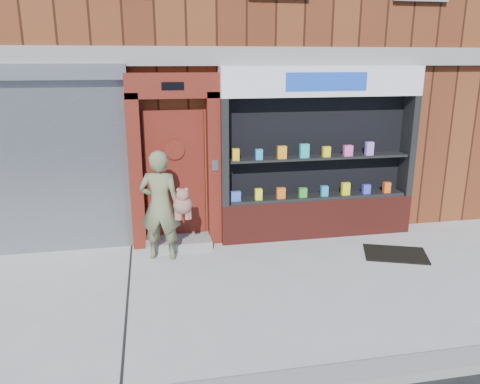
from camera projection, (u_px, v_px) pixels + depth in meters
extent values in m
plane|color=#9E9E99|center=(241.00, 288.00, 6.56)|extent=(80.00, 80.00, 0.00)
cube|color=#572513|center=(192.00, 20.00, 11.14)|extent=(12.00, 8.00, 8.00)
cube|color=gray|center=(218.00, 56.00, 7.52)|extent=(12.00, 0.16, 0.30)
cube|color=gray|center=(33.00, 170.00, 7.46)|extent=(3.00, 0.10, 2.80)
cube|color=slate|center=(20.00, 72.00, 6.99)|extent=(3.10, 0.30, 0.24)
cube|color=#4E140D|center=(136.00, 173.00, 7.71)|extent=(0.22, 0.28, 2.60)
cube|color=#4E140D|center=(214.00, 169.00, 7.95)|extent=(0.22, 0.28, 2.60)
cube|color=#4E140D|center=(172.00, 85.00, 7.45)|extent=(1.50, 0.28, 0.40)
cube|color=black|center=(173.00, 86.00, 7.30)|extent=(0.35, 0.01, 0.12)
cube|color=#5D1911|center=(175.00, 175.00, 7.96)|extent=(1.00, 0.06, 2.20)
cylinder|color=black|center=(174.00, 150.00, 7.80)|extent=(0.28, 0.02, 0.28)
cylinder|color=#4E140D|center=(174.00, 150.00, 7.79)|extent=(0.34, 0.02, 0.34)
cube|color=gray|center=(179.00, 243.00, 8.01)|extent=(1.10, 0.55, 0.15)
cube|color=slate|center=(215.00, 165.00, 7.78)|extent=(0.10, 0.02, 0.18)
cube|color=maroon|center=(316.00, 217.00, 8.49)|extent=(3.50, 0.40, 0.70)
cube|color=black|center=(224.00, 152.00, 7.84)|extent=(0.12, 0.40, 1.80)
cube|color=black|center=(408.00, 146.00, 8.46)|extent=(0.12, 0.40, 1.80)
cube|color=black|center=(316.00, 147.00, 8.32)|extent=(3.30, 0.03, 1.80)
cube|color=black|center=(317.00, 197.00, 8.38)|extent=(3.20, 0.36, 0.06)
cube|color=black|center=(319.00, 157.00, 8.19)|extent=(3.20, 0.36, 0.04)
cube|color=white|center=(322.00, 81.00, 7.83)|extent=(3.50, 0.40, 0.50)
cube|color=#1841B5|center=(327.00, 82.00, 7.64)|extent=(1.40, 0.01, 0.30)
cube|color=blue|center=(236.00, 196.00, 8.00)|extent=(0.17, 0.09, 0.17)
cube|color=#FFFD1A|center=(258.00, 194.00, 8.07)|extent=(0.12, 0.09, 0.19)
cube|color=orange|center=(281.00, 193.00, 8.14)|extent=(0.15, 0.09, 0.19)
cube|color=green|center=(303.00, 193.00, 8.22)|extent=(0.14, 0.09, 0.17)
cube|color=teal|center=(324.00, 191.00, 8.29)|extent=(0.12, 0.09, 0.18)
cube|color=yellow|center=(345.00, 189.00, 8.36)|extent=(0.14, 0.09, 0.22)
cube|color=#3B3FCB|center=(366.00, 189.00, 8.44)|extent=(0.13, 0.09, 0.17)
cube|color=#FF5B1A|center=(387.00, 187.00, 8.51)|extent=(0.12, 0.09, 0.19)
cube|color=yellow|center=(236.00, 155.00, 7.80)|extent=(0.11, 0.09, 0.20)
cube|color=#2793C7|center=(259.00, 154.00, 7.88)|extent=(0.12, 0.09, 0.18)
cube|color=orange|center=(282.00, 152.00, 7.95)|extent=(0.15, 0.09, 0.22)
cube|color=#24AFB7|center=(304.00, 151.00, 8.02)|extent=(0.16, 0.09, 0.24)
cube|color=yellow|center=(326.00, 152.00, 8.10)|extent=(0.13, 0.09, 0.18)
cube|color=#F351AB|center=(348.00, 151.00, 8.17)|extent=(0.15, 0.09, 0.19)
cube|color=#A777D6|center=(369.00, 149.00, 8.24)|extent=(0.13, 0.09, 0.23)
imported|color=#676D47|center=(160.00, 206.00, 7.35)|extent=(0.73, 0.57, 1.77)
sphere|color=brown|center=(183.00, 205.00, 7.32)|extent=(0.30, 0.30, 0.30)
sphere|color=brown|center=(183.00, 195.00, 7.22)|extent=(0.20, 0.20, 0.20)
sphere|color=brown|center=(179.00, 190.00, 7.19)|extent=(0.07, 0.07, 0.07)
sphere|color=brown|center=(186.00, 190.00, 7.21)|extent=(0.07, 0.07, 0.07)
cylinder|color=brown|center=(177.00, 214.00, 7.34)|extent=(0.07, 0.07, 0.18)
cylinder|color=brown|center=(189.00, 213.00, 7.38)|extent=(0.07, 0.07, 0.18)
cylinder|color=brown|center=(179.00, 214.00, 7.33)|extent=(0.07, 0.07, 0.18)
cylinder|color=brown|center=(187.00, 214.00, 7.35)|extent=(0.07, 0.07, 0.18)
cube|color=black|center=(395.00, 254.00, 7.70)|extent=(1.17, 1.00, 0.02)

